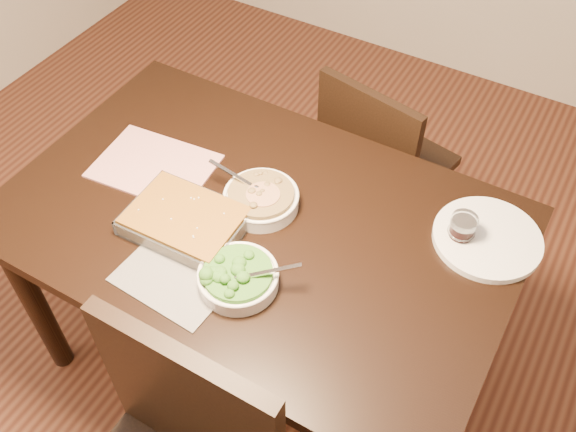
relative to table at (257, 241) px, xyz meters
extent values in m
plane|color=#411D12|center=(0.00, 0.00, -0.65)|extent=(4.00, 4.00, 0.00)
cube|color=black|center=(0.00, 0.00, 0.08)|extent=(1.40, 0.90, 0.04)
cube|color=black|center=(0.00, 0.00, 0.01)|extent=(1.26, 0.76, 0.08)
cylinder|color=black|center=(-0.62, -0.37, -0.30)|extent=(0.07, 0.07, 0.71)
cylinder|color=black|center=(-0.62, 0.37, -0.30)|extent=(0.07, 0.07, 0.71)
cylinder|color=black|center=(0.62, 0.37, -0.30)|extent=(0.07, 0.07, 0.71)
cube|color=#B9343F|center=(-0.37, 0.02, 0.10)|extent=(0.36, 0.28, 0.01)
cube|color=#26272E|center=(-0.07, -0.27, 0.10)|extent=(0.29, 0.22, 0.01)
cube|color=white|center=(0.51, 0.21, 0.10)|extent=(0.10, 0.10, 0.00)
cylinder|color=white|center=(-0.01, 0.05, 0.11)|extent=(0.21, 0.21, 0.04)
torus|color=white|center=(-0.01, 0.05, 0.14)|extent=(0.21, 0.21, 0.01)
cylinder|color=#3C2610|center=(-0.01, 0.05, 0.14)|extent=(0.18, 0.18, 0.02)
cube|color=silver|center=(-0.08, 0.05, 0.16)|extent=(0.13, 0.02, 0.04)
cylinder|color=maroon|center=(0.00, 0.04, 0.15)|extent=(0.09, 0.09, 0.00)
cylinder|color=white|center=(0.08, -0.21, 0.11)|extent=(0.20, 0.20, 0.04)
torus|color=white|center=(0.08, -0.21, 0.14)|extent=(0.20, 0.20, 0.01)
cylinder|color=#224911|center=(0.08, -0.21, 0.14)|extent=(0.18, 0.18, 0.02)
cube|color=silver|center=(0.13, -0.17, 0.15)|extent=(0.12, 0.08, 0.04)
cube|color=silver|center=(-0.15, -0.12, 0.10)|extent=(0.32, 0.24, 0.01)
cube|color=#5B370D|center=(-0.15, -0.12, 0.13)|extent=(0.30, 0.22, 0.05)
cube|color=silver|center=(-0.15, -0.01, 0.12)|extent=(0.31, 0.01, 0.04)
cube|color=silver|center=(-0.14, -0.23, 0.12)|extent=(0.31, 0.01, 0.04)
cube|color=silver|center=(0.01, -0.12, 0.12)|extent=(0.01, 0.23, 0.04)
cube|color=silver|center=(-0.30, -0.13, 0.12)|extent=(0.01, 0.23, 0.04)
cylinder|color=black|center=(0.51, 0.21, 0.13)|extent=(0.06, 0.06, 0.06)
cylinder|color=silver|center=(0.51, 0.21, 0.17)|extent=(0.07, 0.07, 0.02)
cylinder|color=white|center=(0.57, 0.24, 0.11)|extent=(0.29, 0.29, 0.02)
cube|color=black|center=(0.16, -0.53, 0.08)|extent=(0.46, 0.04, 0.49)
cube|color=black|center=(0.11, 0.73, -0.25)|extent=(0.46, 0.46, 0.04)
cylinder|color=black|center=(0.31, 0.86, -0.46)|extent=(0.03, 0.03, 0.38)
cylinder|color=black|center=(0.24, 0.54, -0.46)|extent=(0.03, 0.03, 0.38)
cylinder|color=black|center=(-0.02, 0.93, -0.46)|extent=(0.03, 0.03, 0.38)
cylinder|color=black|center=(-0.08, 0.60, -0.46)|extent=(0.03, 0.03, 0.38)
cube|color=black|center=(0.08, 0.56, -0.03)|extent=(0.39, 0.11, 0.42)
camera|label=1|loc=(0.65, -0.96, 1.42)|focal=40.00mm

